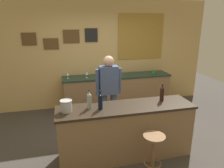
# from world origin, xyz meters

# --- Properties ---
(ground_plane) EXTENTS (10.00, 10.00, 0.00)m
(ground_plane) POSITION_xyz_m (0.00, 0.00, 0.00)
(ground_plane) COLOR #423D38
(back_wall) EXTENTS (6.00, 0.09, 2.80)m
(back_wall) POSITION_xyz_m (0.02, 2.03, 1.42)
(back_wall) COLOR tan
(back_wall) RESTS_ON ground_plane
(bar_counter) EXTENTS (2.26, 0.60, 0.92)m
(bar_counter) POSITION_xyz_m (0.00, -0.40, 0.46)
(bar_counter) COLOR olive
(bar_counter) RESTS_ON ground_plane
(side_counter) EXTENTS (2.81, 0.56, 0.90)m
(side_counter) POSITION_xyz_m (0.40, 1.65, 0.45)
(side_counter) COLOR olive
(side_counter) RESTS_ON ground_plane
(bartender) EXTENTS (0.52, 0.21, 1.62)m
(bartender) POSITION_xyz_m (-0.10, 0.43, 0.94)
(bartender) COLOR #384766
(bartender) RESTS_ON ground_plane
(bar_stool) EXTENTS (0.32, 0.32, 0.68)m
(bar_stool) POSITION_xyz_m (0.24, -0.99, 0.46)
(bar_stool) COLOR brown
(bar_stool) RESTS_ON ground_plane
(wine_bottle_a) EXTENTS (0.07, 0.07, 0.31)m
(wine_bottle_a) POSITION_xyz_m (-0.59, -0.34, 1.06)
(wine_bottle_a) COLOR #999E99
(wine_bottle_a) RESTS_ON bar_counter
(wine_bottle_b) EXTENTS (0.07, 0.07, 0.31)m
(wine_bottle_b) POSITION_xyz_m (-0.43, -0.41, 1.06)
(wine_bottle_b) COLOR black
(wine_bottle_b) RESTS_ON bar_counter
(wine_bottle_c) EXTENTS (0.07, 0.07, 0.31)m
(wine_bottle_c) POSITION_xyz_m (0.68, -0.30, 1.06)
(wine_bottle_c) COLOR black
(wine_bottle_c) RESTS_ON bar_counter
(ice_bucket) EXTENTS (0.19, 0.19, 0.19)m
(ice_bucket) POSITION_xyz_m (-0.95, -0.39, 1.02)
(ice_bucket) COLOR #B7BABF
(ice_bucket) RESTS_ON bar_counter
(wine_glass_a) EXTENTS (0.07, 0.07, 0.16)m
(wine_glass_a) POSITION_xyz_m (-0.86, 1.65, 1.01)
(wine_glass_a) COLOR silver
(wine_glass_a) RESTS_ON side_counter
(wine_glass_b) EXTENTS (0.07, 0.07, 0.16)m
(wine_glass_b) POSITION_xyz_m (-0.39, 1.62, 1.01)
(wine_glass_b) COLOR silver
(wine_glass_b) RESTS_ON side_counter
(wine_glass_c) EXTENTS (0.07, 0.07, 0.16)m
(wine_glass_c) POSITION_xyz_m (0.39, 1.62, 1.01)
(wine_glass_c) COLOR silver
(wine_glass_c) RESTS_ON side_counter
(coffee_mug) EXTENTS (0.12, 0.08, 0.09)m
(coffee_mug) POSITION_xyz_m (1.41, 1.62, 0.95)
(coffee_mug) COLOR #338C4C
(coffee_mug) RESTS_ON side_counter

